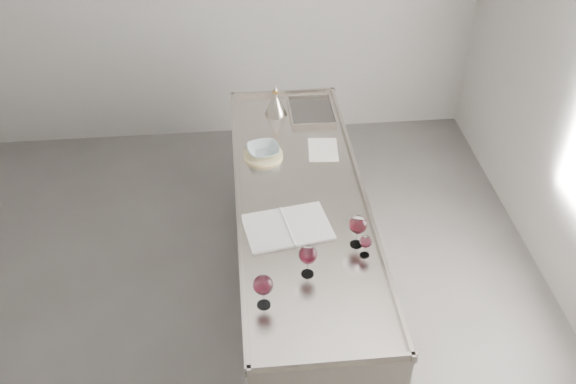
{
  "coord_description": "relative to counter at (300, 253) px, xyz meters",
  "views": [
    {
      "loc": [
        0.14,
        -2.6,
        3.3
      ],
      "look_at": [
        0.42,
        0.24,
        1.02
      ],
      "focal_mm": 40.0,
      "sensor_mm": 36.0,
      "label": 1
    }
  ],
  "objects": [
    {
      "name": "wine_glass_left",
      "position": [
        -0.28,
        -0.82,
        0.6
      ],
      "size": [
        0.1,
        0.1,
        0.19
      ],
      "rotation": [
        0.0,
        0.0,
        0.12
      ],
      "color": "white",
      "rests_on": "counter"
    },
    {
      "name": "notebook",
      "position": [
        -0.11,
        -0.27,
        0.47
      ],
      "size": [
        0.51,
        0.4,
        0.02
      ],
      "rotation": [
        0.0,
        0.0,
        0.17
      ],
      "color": "white",
      "rests_on": "counter"
    },
    {
      "name": "room_shell",
      "position": [
        -0.5,
        -0.3,
        0.93
      ],
      "size": [
        4.54,
        5.04,
        2.84
      ],
      "color": "#4C4A47",
      "rests_on": "ground"
    },
    {
      "name": "counter",
      "position": [
        0.0,
        0.0,
        0.0
      ],
      "size": [
        0.77,
        2.42,
        0.97
      ],
      "color": "#9D958D",
      "rests_on": "ground"
    },
    {
      "name": "loose_paper_top",
      "position": [
        0.19,
        0.46,
        0.47
      ],
      "size": [
        0.21,
        0.28,
        0.0
      ],
      "primitive_type": "cube",
      "rotation": [
        0.0,
        0.0,
        -0.09
      ],
      "color": "white",
      "rests_on": "counter"
    },
    {
      "name": "wine_glass_small",
      "position": [
        0.27,
        -0.53,
        0.56
      ],
      "size": [
        0.06,
        0.06,
        0.13
      ],
      "rotation": [
        0.0,
        0.0,
        -0.42
      ],
      "color": "white",
      "rests_on": "counter"
    },
    {
      "name": "trivet",
      "position": [
        -0.19,
        0.42,
        0.48
      ],
      "size": [
        0.25,
        0.25,
        0.02
      ],
      "primitive_type": "cylinder",
      "rotation": [
        0.0,
        0.0,
        0.02
      ],
      "color": "#D3C288",
      "rests_on": "counter"
    },
    {
      "name": "ceramic_bowl",
      "position": [
        -0.19,
        0.42,
        0.51
      ],
      "size": [
        0.23,
        0.23,
        0.05
      ],
      "primitive_type": "imported",
      "rotation": [
        0.0,
        0.0,
        0.16
      ],
      "color": "#93A8AB",
      "rests_on": "trivet"
    },
    {
      "name": "wine_funnel",
      "position": [
        -0.07,
        0.92,
        0.54
      ],
      "size": [
        0.16,
        0.16,
        0.23
      ],
      "rotation": [
        0.0,
        0.0,
        0.14
      ],
      "color": "#A6A094",
      "rests_on": "counter"
    },
    {
      "name": "wine_glass_middle",
      "position": [
        -0.04,
        -0.63,
        0.6
      ],
      "size": [
        0.09,
        0.09,
        0.19
      ],
      "rotation": [
        0.0,
        0.0,
        0.43
      ],
      "color": "white",
      "rests_on": "counter"
    },
    {
      "name": "wine_glass_right",
      "position": [
        0.25,
        -0.44,
        0.6
      ],
      "size": [
        0.1,
        0.1,
        0.19
      ],
      "rotation": [
        0.0,
        0.0,
        0.18
      ],
      "color": "white",
      "rests_on": "counter"
    }
  ]
}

